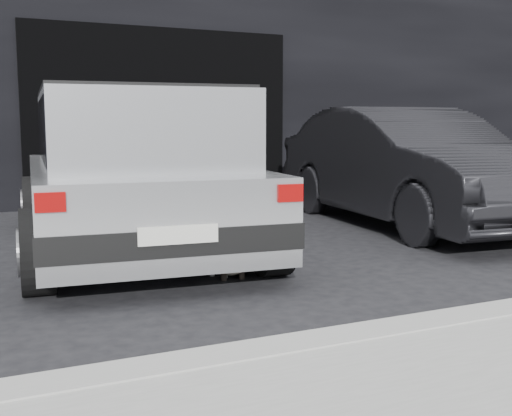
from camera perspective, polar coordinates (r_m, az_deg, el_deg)
name	(u,v)px	position (r m, az deg, el deg)	size (l,w,h in m)	color
ground	(188,260)	(5.76, -6.09, -4.60)	(80.00, 80.00, 0.00)	black
building_facade	(127,49)	(11.75, -11.40, 13.72)	(34.00, 4.00, 5.00)	black
garage_opening	(162,117)	(9.74, -8.35, 8.01)	(4.00, 0.10, 2.60)	black
curb	(492,319)	(4.10, 20.26, -9.21)	(18.00, 0.25, 0.12)	#999993
silver_hatchback	(132,165)	(6.12, -10.94, 3.78)	(2.34, 4.24, 1.50)	silver
second_car	(408,167)	(7.79, 13.39, 3.59)	(1.48, 4.24, 1.40)	black
cat_siamese	(229,260)	(5.10, -2.41, -4.62)	(0.37, 0.86, 0.30)	beige
cat_white	(232,252)	(5.22, -2.16, -3.93)	(0.64, 0.50, 0.35)	silver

